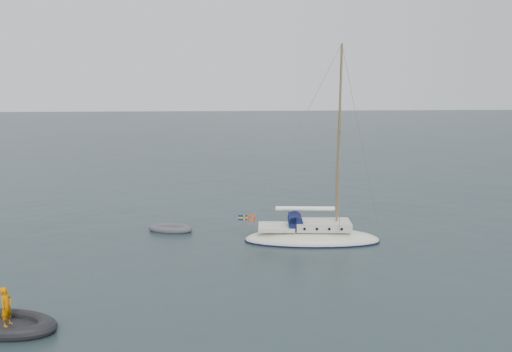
{
  "coord_description": "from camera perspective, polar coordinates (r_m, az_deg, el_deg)",
  "views": [
    {
      "loc": [
        -4.86,
        -29.87,
        9.1
      ],
      "look_at": [
        -2.36,
        0.0,
        3.63
      ],
      "focal_mm": 35.0,
      "sensor_mm": 36.0,
      "label": 1
    }
  ],
  "objects": [
    {
      "name": "sailboat",
      "position": [
        29.56,
        6.46,
        -5.83
      ],
      "size": [
        8.34,
        2.5,
        11.88
      ],
      "rotation": [
        0.0,
        0.0,
        -0.1
      ],
      "color": "beige",
      "rests_on": "ground"
    },
    {
      "name": "rib",
      "position": [
        21.78,
        -27.01,
        -14.77
      ],
      "size": [
        4.35,
        1.98,
        1.74
      ],
      "rotation": [
        0.0,
        0.0,
        -0.24
      ],
      "color": "black",
      "rests_on": "ground"
    },
    {
      "name": "ground",
      "position": [
        31.6,
        4.29,
        -6.42
      ],
      "size": [
        300.0,
        300.0,
        0.0
      ],
      "primitive_type": "plane",
      "color": "black",
      "rests_on": "ground"
    },
    {
      "name": "dinghy",
      "position": [
        32.15,
        -9.76,
        -5.92
      ],
      "size": [
        2.9,
        1.31,
        0.42
      ],
      "rotation": [
        0.0,
        0.0,
        -0.29
      ],
      "color": "#525257",
      "rests_on": "ground"
    }
  ]
}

